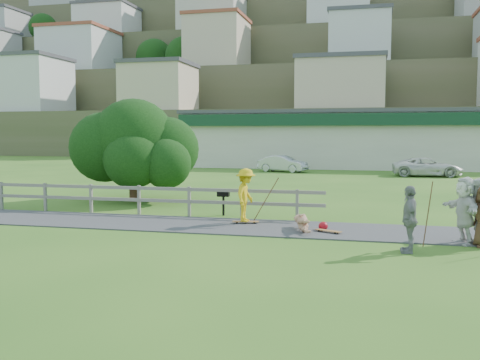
% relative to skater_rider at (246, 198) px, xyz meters
% --- Properties ---
extents(ground, '(260.00, 260.00, 0.00)m').
position_rel_skater_rider_xyz_m(ground, '(-0.43, -2.06, -0.90)').
color(ground, '#2D5D1A').
rests_on(ground, ground).
extents(path, '(34.00, 3.00, 0.04)m').
position_rel_skater_rider_xyz_m(path, '(-0.43, -0.56, -0.88)').
color(path, '#3A3A3D').
rests_on(path, ground).
extents(fence, '(15.05, 0.10, 1.10)m').
position_rel_skater_rider_xyz_m(fence, '(-5.04, 1.24, -0.17)').
color(fence, slate).
rests_on(fence, ground).
extents(strip_mall, '(32.50, 10.75, 5.10)m').
position_rel_skater_rider_xyz_m(strip_mall, '(3.57, 32.88, 1.68)').
color(strip_mall, beige).
rests_on(strip_mall, ground).
extents(hillside, '(220.00, 67.00, 47.50)m').
position_rel_skater_rider_xyz_m(hillside, '(-0.43, 89.25, 13.52)').
color(hillside, '#4A4F2F').
rests_on(hillside, ground).
extents(skater_rider, '(0.74, 1.20, 1.79)m').
position_rel_skater_rider_xyz_m(skater_rider, '(0.00, 0.00, 0.00)').
color(skater_rider, gold).
rests_on(skater_rider, ground).
extents(skater_fallen, '(1.66, 0.81, 0.59)m').
position_rel_skater_rider_xyz_m(skater_fallen, '(2.04, -0.95, -0.60)').
color(skater_fallen, tan).
rests_on(skater_fallen, ground).
extents(spectator_a, '(0.95, 1.07, 1.84)m').
position_rel_skater_rider_xyz_m(spectator_a, '(6.92, -1.76, 0.02)').
color(spectator_a, silver).
rests_on(spectator_a, ground).
extents(spectator_b, '(0.43, 1.02, 1.74)m').
position_rel_skater_rider_xyz_m(spectator_b, '(5.03, -3.18, -0.03)').
color(spectator_b, gray).
rests_on(spectator_b, ground).
extents(spectator_d, '(1.04, 1.83, 1.88)m').
position_rel_skater_rider_xyz_m(spectator_d, '(6.58, -1.73, 0.04)').
color(spectator_d, silver).
rests_on(spectator_d, ground).
extents(car_silver, '(4.19, 2.46, 1.30)m').
position_rel_skater_rider_xyz_m(car_silver, '(-2.65, 24.66, -0.24)').
color(car_silver, '#B8B9C1').
rests_on(car_silver, ground).
extents(car_white, '(4.92, 2.45, 1.34)m').
position_rel_skater_rider_xyz_m(car_white, '(8.04, 22.59, -0.23)').
color(car_white, silver).
rests_on(car_white, ground).
extents(tree, '(6.01, 6.01, 3.47)m').
position_rel_skater_rider_xyz_m(tree, '(-6.28, 4.89, 0.84)').
color(tree, black).
rests_on(tree, ground).
extents(bbq, '(0.46, 0.37, 0.95)m').
position_rel_skater_rider_xyz_m(bbq, '(-1.25, 1.73, -0.42)').
color(bbq, black).
rests_on(bbq, ground).
extents(longboard_rider, '(0.90, 0.38, 0.10)m').
position_rel_skater_rider_xyz_m(longboard_rider, '(0.00, 0.00, -0.85)').
color(longboard_rider, '#935C30').
rests_on(longboard_rider, ground).
extents(longboard_fallen, '(0.85, 0.57, 0.09)m').
position_rel_skater_rider_xyz_m(longboard_fallen, '(2.84, -1.05, -0.85)').
color(longboard_fallen, '#935C30').
rests_on(longboard_fallen, ground).
extents(helmet, '(0.30, 0.30, 0.30)m').
position_rel_skater_rider_xyz_m(helmet, '(2.64, -0.60, -0.75)').
color(helmet, '#A40E18').
rests_on(helmet, ground).
extents(pole_rider, '(0.03, 0.03, 1.81)m').
position_rel_skater_rider_xyz_m(pole_rider, '(0.60, 0.40, 0.01)').
color(pole_rider, brown).
rests_on(pole_rider, ground).
extents(pole_spec_left, '(0.03, 0.03, 1.79)m').
position_rel_skater_rider_xyz_m(pole_spec_left, '(5.57, -2.31, -0.00)').
color(pole_spec_left, brown).
rests_on(pole_spec_left, ground).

